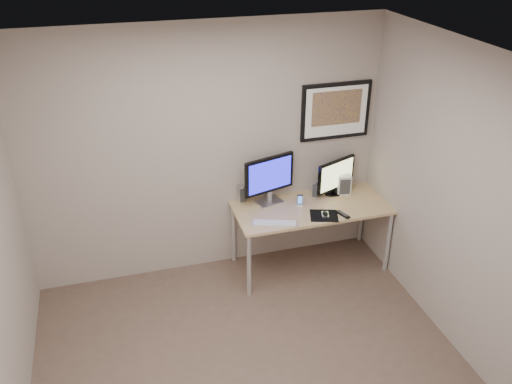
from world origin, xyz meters
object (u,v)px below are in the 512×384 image
at_px(fan_unit, 344,185).
at_px(monitor_large, 269,178).
at_px(speaker_left, 241,194).
at_px(monitor_tv, 336,176).
at_px(speaker_right, 315,189).
at_px(framed_art, 336,111).
at_px(phone_dock, 300,200).
at_px(desk, 311,212).
at_px(keyboard, 275,223).

bearing_deg(fan_unit, monitor_large, -170.57).
distance_m(monitor_large, speaker_left, 0.35).
bearing_deg(monitor_tv, fan_unit, -30.79).
relative_size(monitor_large, speaker_right, 3.15).
bearing_deg(monitor_tv, speaker_left, 150.71).
distance_m(framed_art, monitor_large, 0.97).
distance_m(monitor_tv, phone_dock, 0.49).
relative_size(desk, speaker_left, 8.66).
bearing_deg(speaker_left, fan_unit, -22.78).
bearing_deg(phone_dock, desk, -13.42).
xyz_separation_m(monitor_tv, speaker_left, (-1.02, 0.12, -0.12)).
height_order(phone_dock, fan_unit, fan_unit).
height_order(monitor_tv, keyboard, monitor_tv).
xyz_separation_m(framed_art, keyboard, (-0.82, -0.55, -0.88)).
bearing_deg(desk, monitor_large, 152.89).
xyz_separation_m(desk, speaker_left, (-0.68, 0.30, 0.16)).
bearing_deg(desk, speaker_left, 155.89).
xyz_separation_m(phone_dock, fan_unit, (0.54, 0.12, 0.05)).
bearing_deg(monitor_tv, desk, -173.91).
bearing_deg(fan_unit, keyboard, -144.87).
distance_m(framed_art, phone_dock, 0.99).
distance_m(desk, monitor_tv, 0.48).
height_order(desk, keyboard, keyboard).
distance_m(framed_art, speaker_right, 0.85).
bearing_deg(monitor_tv, keyboard, -176.02).
bearing_deg(keyboard, speaker_left, 130.28).
xyz_separation_m(speaker_right, fan_unit, (0.32, -0.02, 0.02)).
height_order(desk, framed_art, framed_art).
relative_size(phone_dock, fan_unit, 0.58).
relative_size(speaker_left, speaker_right, 1.04).
distance_m(monitor_tv, fan_unit, 0.14).
bearing_deg(phone_dock, speaker_left, 169.67).
bearing_deg(desk, fan_unit, 21.76).
height_order(phone_dock, keyboard, phone_dock).
bearing_deg(monitor_large, phone_dock, -43.67).
bearing_deg(speaker_right, monitor_large, -157.26).
bearing_deg(monitor_large, keyboard, -116.02).
bearing_deg(fan_unit, desk, -146.66).
bearing_deg(keyboard, monitor_tv, 45.46).
distance_m(desk, fan_unit, 0.50).
bearing_deg(framed_art, fan_unit, -62.46).
bearing_deg(phone_dock, fan_unit, 25.47).
relative_size(monitor_tv, phone_dock, 3.80).
relative_size(monitor_tv, keyboard, 1.10).
distance_m(phone_dock, fan_unit, 0.56).
bearing_deg(speaker_right, speaker_left, -164.15).
distance_m(desk, framed_art, 1.07).
height_order(speaker_left, speaker_right, speaker_left).
bearing_deg(keyboard, fan_unit, 42.30).
bearing_deg(keyboard, phone_dock, 56.22).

